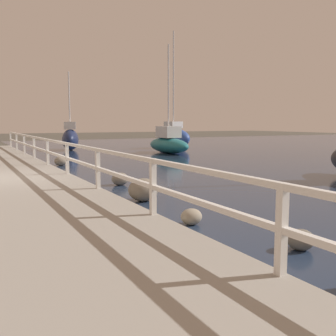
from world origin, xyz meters
name	(u,v)px	position (x,y,z in m)	size (l,w,h in m)	color
railing	(67,152)	(2.22, 0.00, 0.93)	(0.10, 32.50, 1.03)	white
boulder_near_dock	(61,161)	(3.02, 4.57, 0.20)	(0.55, 0.49, 0.41)	slate
boulder_downstream	(191,217)	(2.90, -6.71, 0.15)	(0.41, 0.37, 0.31)	gray
boulder_mid_strip	(301,240)	(3.58, -8.73, 0.16)	(0.42, 0.38, 0.32)	#666056
boulder_water_edge	(143,190)	(3.02, -4.27, 0.28)	(0.74, 0.67, 0.56)	slate
boulder_far_strip	(120,179)	(3.39, -1.73, 0.19)	(0.52, 0.46, 0.39)	slate
sailboat_navy	(70,139)	(5.82, 14.12, 0.80)	(1.86, 3.19, 5.29)	#192347
sailboat_blue	(173,137)	(12.99, 12.50, 0.84)	(2.11, 3.45, 8.36)	#2D4C9E
sailboat_teal	(168,143)	(10.54, 8.65, 0.64)	(1.43, 4.33, 6.57)	#1E707A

